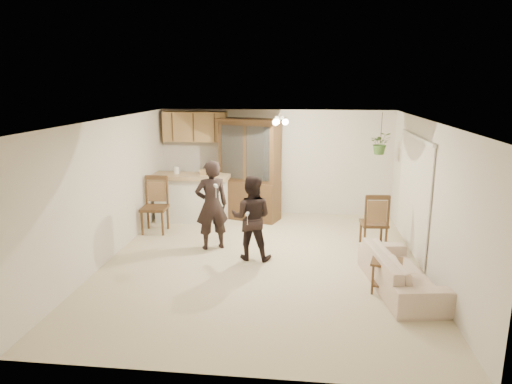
# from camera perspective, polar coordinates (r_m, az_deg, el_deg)

# --- Properties ---
(floor) EXTENTS (6.50, 6.50, 0.00)m
(floor) POSITION_cam_1_polar(r_m,az_deg,el_deg) (8.18, 0.77, -8.80)
(floor) COLOR beige
(floor) RESTS_ON ground
(ceiling) EXTENTS (5.50, 6.50, 0.02)m
(ceiling) POSITION_cam_1_polar(r_m,az_deg,el_deg) (7.60, 0.83, 8.94)
(ceiling) COLOR silver
(ceiling) RESTS_ON wall_back
(wall_back) EXTENTS (5.50, 0.02, 2.50)m
(wall_back) POSITION_cam_1_polar(r_m,az_deg,el_deg) (10.97, 2.46, 3.72)
(wall_back) COLOR beige
(wall_back) RESTS_ON ground
(wall_front) EXTENTS (5.50, 0.02, 2.50)m
(wall_front) POSITION_cam_1_polar(r_m,az_deg,el_deg) (4.72, -3.09, -9.56)
(wall_front) COLOR beige
(wall_front) RESTS_ON ground
(wall_left) EXTENTS (0.02, 6.50, 2.50)m
(wall_left) POSITION_cam_1_polar(r_m,az_deg,el_deg) (8.50, -17.97, 0.23)
(wall_left) COLOR beige
(wall_left) RESTS_ON ground
(wall_right) EXTENTS (0.02, 6.50, 2.50)m
(wall_right) POSITION_cam_1_polar(r_m,az_deg,el_deg) (8.02, 20.76, -0.76)
(wall_right) COLOR beige
(wall_right) RESTS_ON ground
(breakfast_bar) EXTENTS (1.60, 0.55, 1.00)m
(breakfast_bar) POSITION_cam_1_polar(r_m,az_deg,el_deg) (10.54, -8.01, -0.96)
(breakfast_bar) COLOR white
(breakfast_bar) RESTS_ON floor
(bar_top) EXTENTS (1.75, 0.70, 0.08)m
(bar_top) POSITION_cam_1_polar(r_m,az_deg,el_deg) (10.42, -8.11, 1.97)
(bar_top) COLOR tan
(bar_top) RESTS_ON breakfast_bar
(upper_cabinets) EXTENTS (1.50, 0.34, 0.70)m
(upper_cabinets) POSITION_cam_1_polar(r_m,az_deg,el_deg) (10.97, -7.61, 8.10)
(upper_cabinets) COLOR olive
(upper_cabinets) RESTS_ON wall_back
(vertical_blinds) EXTENTS (0.06, 2.30, 2.10)m
(vertical_blinds) POSITION_cam_1_polar(r_m,az_deg,el_deg) (8.89, 19.05, -0.29)
(vertical_blinds) COLOR silver
(vertical_blinds) RESTS_ON wall_right
(ceiling_fixture) EXTENTS (0.36, 0.36, 0.20)m
(ceiling_fixture) POSITION_cam_1_polar(r_m,az_deg,el_deg) (8.78, 2.91, 8.87)
(ceiling_fixture) COLOR #FFEEBF
(ceiling_fixture) RESTS_ON ceiling
(hanging_plant) EXTENTS (0.43, 0.37, 0.48)m
(hanging_plant) POSITION_cam_1_polar(r_m,az_deg,el_deg) (10.14, 15.30, 5.90)
(hanging_plant) COLOR #2F5C25
(hanging_plant) RESTS_ON ceiling
(plant_cord) EXTENTS (0.01, 0.01, 0.65)m
(plant_cord) POSITION_cam_1_polar(r_m,az_deg,el_deg) (10.10, 15.41, 7.72)
(plant_cord) COLOR black
(plant_cord) RESTS_ON ceiling
(sofa) EXTENTS (1.02, 1.97, 0.73)m
(sofa) POSITION_cam_1_polar(r_m,az_deg,el_deg) (7.39, 17.66, -8.89)
(sofa) COLOR #F2E1C7
(sofa) RESTS_ON floor
(adult) EXTENTS (0.78, 0.66, 1.80)m
(adult) POSITION_cam_1_polar(r_m,az_deg,el_deg) (8.63, -5.57, -1.37)
(adult) COLOR black
(adult) RESTS_ON floor
(child) EXTENTS (0.69, 0.56, 1.35)m
(child) POSITION_cam_1_polar(r_m,az_deg,el_deg) (8.15, -0.59, -3.85)
(child) COLOR black
(child) RESTS_ON floor
(china_hutch) EXTENTS (1.58, 1.01, 2.33)m
(china_hutch) POSITION_cam_1_polar(r_m,az_deg,el_deg) (10.47, -0.78, 2.71)
(china_hutch) COLOR #362313
(china_hutch) RESTS_ON floor
(side_table) EXTENTS (0.54, 0.54, 0.55)m
(side_table) POSITION_cam_1_polar(r_m,az_deg,el_deg) (7.30, 15.95, -9.98)
(side_table) COLOR #362313
(side_table) RESTS_ON floor
(chair_bar) EXTENTS (0.55, 0.55, 1.19)m
(chair_bar) POSITION_cam_1_polar(r_m,az_deg,el_deg) (9.93, -12.51, -3.05)
(chair_bar) COLOR #362313
(chair_bar) RESTS_ON floor
(chair_hutch_left) EXTENTS (0.62, 0.62, 0.99)m
(chair_hutch_left) POSITION_cam_1_polar(r_m,az_deg,el_deg) (10.93, -2.61, -1.52)
(chair_hutch_left) COLOR #362313
(chair_hutch_left) RESTS_ON floor
(chair_hutch_right) EXTENTS (0.52, 0.52, 1.10)m
(chair_hutch_right) POSITION_cam_1_polar(r_m,az_deg,el_deg) (9.07, 14.44, -4.90)
(chair_hutch_right) COLOR #362313
(chair_hutch_right) RESTS_ON floor
(controller_adult) EXTENTS (0.10, 0.15, 0.05)m
(controller_adult) POSITION_cam_1_polar(r_m,az_deg,el_deg) (8.16, -5.03, 0.76)
(controller_adult) COLOR white
(controller_adult) RESTS_ON adult
(controller_child) EXTENTS (0.05, 0.14, 0.04)m
(controller_child) POSITION_cam_1_polar(r_m,az_deg,el_deg) (7.74, -1.09, -2.76)
(controller_child) COLOR white
(controller_child) RESTS_ON child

